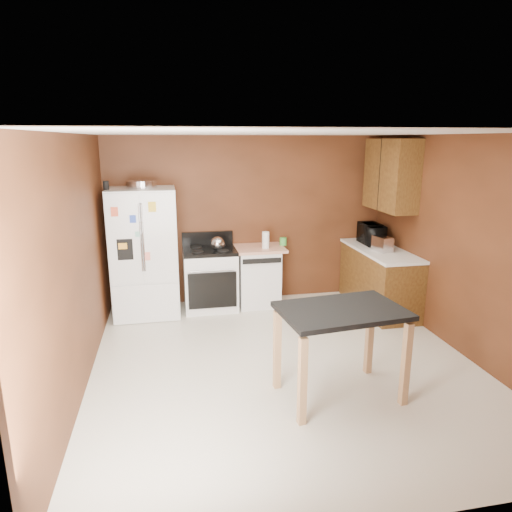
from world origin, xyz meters
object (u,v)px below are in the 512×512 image
object	(u,v)px
paper_towel	(266,240)
dishwasher	(258,275)
gas_range	(210,278)
toaster	(382,244)
island	(341,323)
roasting_pan	(141,184)
refrigerator	(145,253)
kettle	(218,243)
microwave	(372,235)
pen_cup	(106,185)
green_canister	(283,241)

from	to	relation	value
paper_towel	dishwasher	size ratio (longest dim) A/B	0.27
paper_towel	gas_range	world-z (taller)	paper_towel
paper_towel	toaster	bearing A→B (deg)	-18.22
toaster	island	size ratio (longest dim) A/B	0.23
roasting_pan	refrigerator	xyz separation A→B (m)	(-0.01, -0.04, -0.95)
kettle	microwave	bearing A→B (deg)	-0.79
pen_cup	gas_range	size ratio (longest dim) A/B	0.10
roasting_pan	microwave	bearing A→B (deg)	-1.65
kettle	gas_range	distance (m)	0.56
pen_cup	toaster	bearing A→B (deg)	-6.12
pen_cup	dishwasher	bearing A→B (deg)	5.73
microwave	gas_range	xyz separation A→B (m)	(-2.45, 0.12, -0.58)
green_canister	gas_range	bearing A→B (deg)	-175.77
toaster	roasting_pan	bearing A→B (deg)	159.39
microwave	gas_range	world-z (taller)	microwave
roasting_pan	dishwasher	distance (m)	2.14
green_canister	toaster	size ratio (longest dim) A/B	0.40
paper_towel	green_canister	bearing A→B (deg)	25.76
pen_cup	microwave	size ratio (longest dim) A/B	0.23
paper_towel	roasting_pan	bearing A→B (deg)	178.75
green_canister	island	bearing A→B (deg)	-92.72
microwave	kettle	bearing A→B (deg)	90.16
toaster	dishwasher	world-z (taller)	toaster
microwave	dishwasher	xyz separation A→B (m)	(-1.73, 0.15, -0.59)
microwave	refrigerator	xyz separation A→B (m)	(-3.36, 0.06, -0.14)
roasting_pan	paper_towel	xyz separation A→B (m)	(1.72, -0.04, -0.84)
refrigerator	pen_cup	bearing A→B (deg)	-164.23
microwave	paper_towel	bearing A→B (deg)	88.88
dishwasher	paper_towel	bearing A→B (deg)	-41.08
paper_towel	gas_range	distance (m)	0.99
green_canister	refrigerator	distance (m)	2.04
gas_range	island	xyz separation A→B (m)	(0.99, -2.65, 0.30)
kettle	gas_range	xyz separation A→B (m)	(-0.11, 0.09, -0.54)
kettle	gas_range	world-z (taller)	gas_range
roasting_pan	refrigerator	world-z (taller)	roasting_pan
island	gas_range	bearing A→B (deg)	110.52
gas_range	kettle	bearing A→B (deg)	-38.79
roasting_pan	paper_towel	bearing A→B (deg)	-1.25
toaster	gas_range	world-z (taller)	toaster
island	green_canister	bearing A→B (deg)	87.28
pen_cup	island	xyz separation A→B (m)	(2.33, -2.47, -1.10)
dishwasher	island	bearing A→B (deg)	-84.20
toaster	microwave	world-z (taller)	microwave
pen_cup	paper_towel	bearing A→B (deg)	3.17
green_canister	kettle	bearing A→B (deg)	-170.34
pen_cup	island	distance (m)	3.57
refrigerator	dishwasher	size ratio (longest dim) A/B	2.02
microwave	refrigerator	bearing A→B (deg)	89.92
dishwasher	island	world-z (taller)	island
refrigerator	island	world-z (taller)	refrigerator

